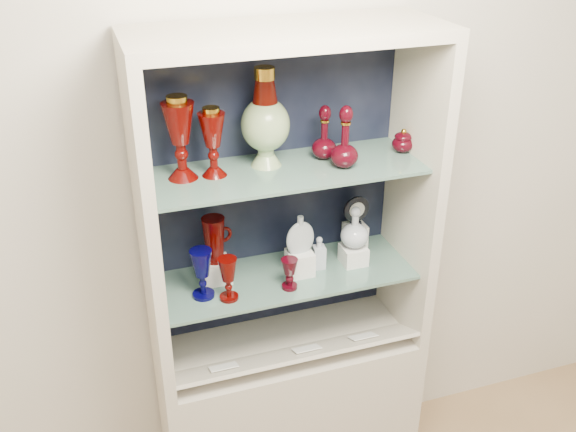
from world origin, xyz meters
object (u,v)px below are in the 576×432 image
object	(u,v)px
ruby_goblet_tall	(228,279)
cameo_medallion	(356,211)
lidded_bowl	(403,140)
pedestal_lamp_left	(213,142)
pedestal_lamp_right	(180,138)
ruby_decanter_b	(324,131)
cobalt_goblet	(202,274)
ruby_goblet_small	(290,274)
clear_square_bottle	(319,252)
ruby_decanter_a	(345,133)
flat_flask	(300,234)
enamel_urn	(265,118)
clear_round_decanter	(355,228)
ruby_pitcher	(214,240)

from	to	relation	value
ruby_goblet_tall	cameo_medallion	xyz separation A→B (m)	(0.55, 0.18, 0.08)
lidded_bowl	pedestal_lamp_left	bearing A→B (deg)	178.96
pedestal_lamp_right	ruby_decanter_b	size ratio (longest dim) A/B	1.36
ruby_decanter_b	cobalt_goblet	distance (m)	0.64
lidded_bowl	pedestal_lamp_right	bearing A→B (deg)	178.33
ruby_decanter_b	lidded_bowl	bearing A→B (deg)	-6.28
ruby_goblet_small	ruby_goblet_tall	bearing A→B (deg)	178.74
clear_square_bottle	cameo_medallion	distance (m)	0.23
ruby_decanter_a	cameo_medallion	distance (m)	0.42
ruby_decanter_a	pedestal_lamp_right	bearing A→B (deg)	171.12
pedestal_lamp_left	clear_square_bottle	xyz separation A→B (m)	(0.37, -0.02, -0.47)
pedestal_lamp_right	flat_flask	size ratio (longest dim) A/B	1.83
ruby_goblet_small	pedestal_lamp_right	bearing A→B (deg)	159.11
ruby_goblet_tall	flat_flask	world-z (taller)	flat_flask
ruby_goblet_tall	ruby_goblet_small	distance (m)	0.22
ruby_goblet_small	ruby_decanter_a	bearing A→B (deg)	11.12
ruby_decanter_b	clear_square_bottle	size ratio (longest dim) A/B	1.56
flat_flask	clear_square_bottle	bearing A→B (deg)	6.11
pedestal_lamp_right	enamel_urn	world-z (taller)	enamel_urn
enamel_urn	ruby_decanter_b	bearing A→B (deg)	-2.16
ruby_decanter_a	cobalt_goblet	world-z (taller)	ruby_decanter_a
cobalt_goblet	pedestal_lamp_left	bearing A→B (deg)	40.73
lidded_bowl	cameo_medallion	distance (m)	0.34
clear_square_bottle	cameo_medallion	size ratio (longest dim) A/B	1.05
lidded_bowl	clear_square_bottle	world-z (taller)	lidded_bowl
enamel_urn	clear_round_decanter	distance (m)	0.55
lidded_bowl	ruby_goblet_small	size ratio (longest dim) A/B	0.75
enamel_urn	ruby_goblet_tall	xyz separation A→B (m)	(-0.18, -0.14, -0.51)
ruby_pitcher	pedestal_lamp_right	bearing A→B (deg)	171.07
cobalt_goblet	clear_square_bottle	xyz separation A→B (m)	(0.44, 0.05, -0.03)
ruby_goblet_small	clear_round_decanter	bearing A→B (deg)	16.61
clear_square_bottle	cameo_medallion	world-z (taller)	cameo_medallion
cobalt_goblet	ruby_pitcher	size ratio (longest dim) A/B	1.06
ruby_goblet_tall	clear_square_bottle	bearing A→B (deg)	13.83
ruby_decanter_b	clear_square_bottle	world-z (taller)	ruby_decanter_b
ruby_pitcher	clear_round_decanter	distance (m)	0.52
clear_round_decanter	ruby_goblet_small	bearing A→B (deg)	-163.39
ruby_decanter_a	clear_square_bottle	size ratio (longest dim) A/B	1.86
pedestal_lamp_left	lidded_bowl	bearing A→B (deg)	-1.04
ruby_decanter_a	enamel_urn	bearing A→B (deg)	157.83
pedestal_lamp_left	cameo_medallion	xyz separation A→B (m)	(0.55, 0.07, -0.37)
cobalt_goblet	cameo_medallion	bearing A→B (deg)	12.53
enamel_urn	flat_flask	size ratio (longest dim) A/B	2.24
ruby_decanter_b	cobalt_goblet	size ratio (longest dim) A/B	1.11
enamel_urn	ruby_goblet_tall	size ratio (longest dim) A/B	2.10
pedestal_lamp_left	ruby_decanter_a	size ratio (longest dim) A/B	0.96
flat_flask	ruby_goblet_tall	bearing A→B (deg)	-169.99
ruby_decanter_b	lidded_bowl	size ratio (longest dim) A/B	2.30
ruby_goblet_tall	clear_round_decanter	distance (m)	0.51
lidded_bowl	ruby_decanter_b	bearing A→B (deg)	173.72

